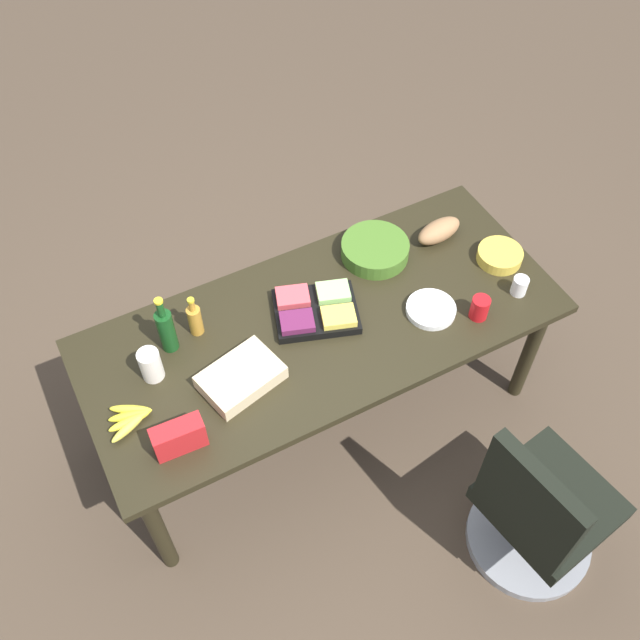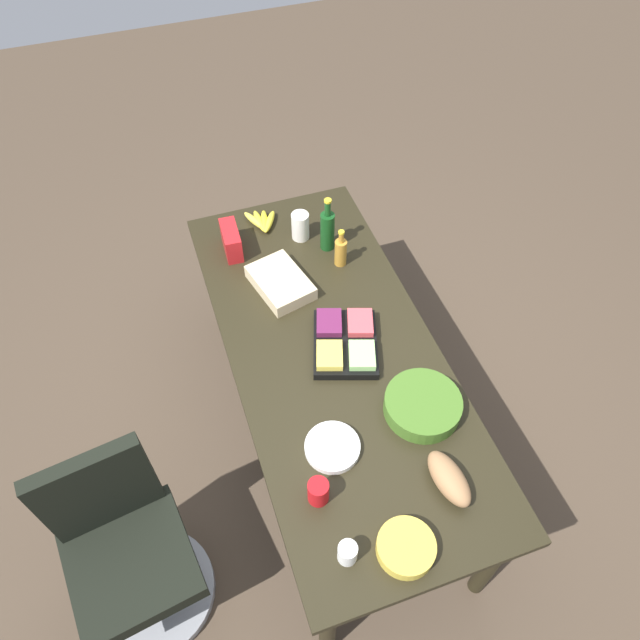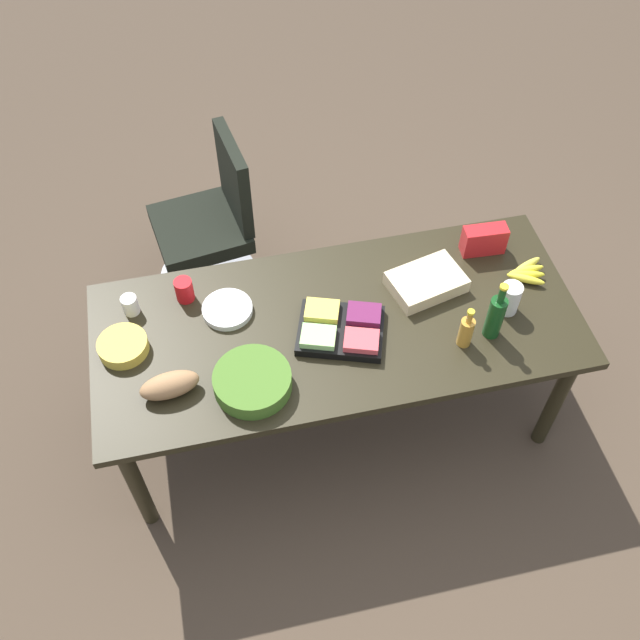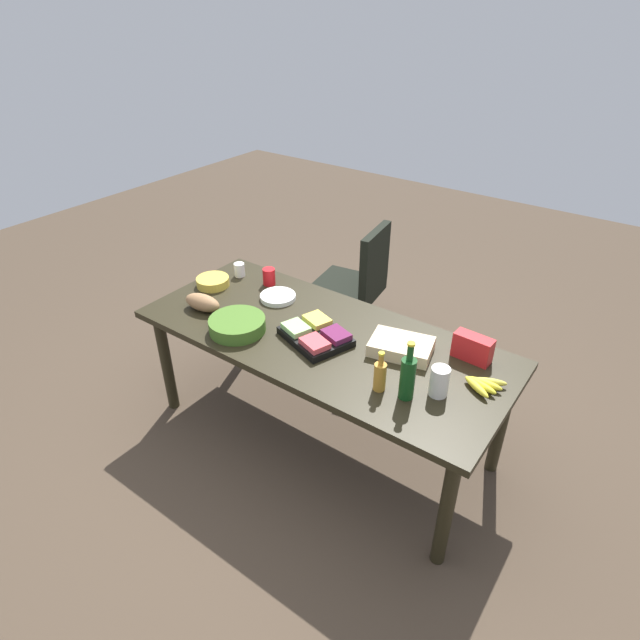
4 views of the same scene
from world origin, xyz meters
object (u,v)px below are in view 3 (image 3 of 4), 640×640
sheet_cake (426,282)px  banana_bunch (526,272)px  wine_bottle (495,316)px  chip_bowl (123,346)px  chip_bag_red (484,240)px  red_solo_cup (184,290)px  dressing_bottle (466,331)px  mayo_jar (510,298)px  fruit_platter (341,329)px  paper_plate_stack (227,309)px  conference_table (337,334)px  office_chair (211,234)px  salad_bowl (252,381)px  paper_cup (130,305)px  bread_loaf (170,385)px

sheet_cake → banana_bunch: bearing=-4.3°
wine_bottle → chip_bowl: wine_bottle is taller
chip_bag_red → red_solo_cup: bearing=179.5°
dressing_bottle → mayo_jar: (0.24, 0.13, -0.01)m
fruit_platter → banana_bunch: fruit_platter is taller
paper_plate_stack → banana_bunch: (1.35, -0.09, 0.01)m
banana_bunch → mayo_jar: (-0.16, -0.16, 0.05)m
conference_table → banana_bunch: (0.90, 0.08, 0.10)m
office_chair → mayo_jar: office_chair is taller
salad_bowl → paper_plate_stack: size_ratio=1.44×
office_chair → salad_bowl: size_ratio=2.97×
salad_bowl → mayo_jar: size_ratio=2.10×
dressing_bottle → banana_bunch: size_ratio=1.06×
chip_bowl → banana_bunch: bearing=0.7°
paper_plate_stack → paper_cup: size_ratio=2.44×
dressing_bottle → mayo_jar: dressing_bottle is taller
red_solo_cup → office_chair: bearing=78.0°
wine_bottle → fruit_platter: size_ratio=0.71×
mayo_jar → bread_loaf: bearing=-175.8°
wine_bottle → chip_bag_red: wine_bottle is taller
bread_loaf → mayo_jar: size_ratio=1.59×
paper_plate_stack → sheet_cake: bearing=-3.5°
salad_bowl → bread_loaf: bearing=172.0°
fruit_platter → chip_bag_red: size_ratio=2.16×
sheet_cake → banana_bunch: (0.46, -0.03, -0.01)m
conference_table → paper_plate_stack: 0.49m
sheet_cake → fruit_platter: fruit_platter is taller
banana_bunch → paper_plate_stack: bearing=176.3°
sheet_cake → mayo_jar: (0.31, -0.20, 0.04)m
conference_table → banana_bunch: bearing=5.0°
sheet_cake → red_solo_cup: (-1.06, 0.17, 0.02)m
red_solo_cup → sheet_cake: bearing=-9.1°
conference_table → paper_cup: (-0.86, 0.26, 0.12)m
office_chair → mayo_jar: 1.72m
mayo_jar → sheet_cake: bearing=146.9°
chip_bag_red → office_chair: bearing=147.5°
red_solo_cup → banana_bunch: red_solo_cup is taller
salad_bowl → mayo_jar: bearing=7.7°
wine_bottle → chip_bowl: (-1.53, 0.25, -0.09)m
office_chair → chip_bag_red: office_chair is taller
mayo_jar → conference_table: bearing=173.3°
sheet_cake → fruit_platter: bearing=-158.5°
sheet_cake → mayo_jar: mayo_jar is taller
fruit_platter → paper_cup: paper_cup is taller
conference_table → sheet_cake: (0.43, 0.11, 0.11)m
red_solo_cup → banana_bunch: 1.53m
red_solo_cup → paper_cup: (-0.24, -0.03, -0.01)m
paper_cup → chip_bag_red: size_ratio=0.45×
sheet_cake → fruit_platter: (-0.43, -0.17, -0.00)m
wine_bottle → chip_bag_red: (0.13, 0.47, -0.05)m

